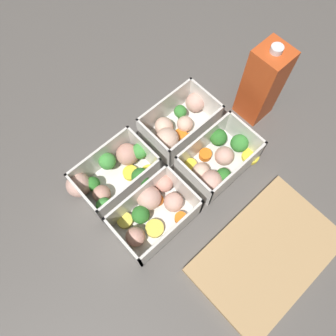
{
  "coord_description": "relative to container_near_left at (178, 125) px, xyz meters",
  "views": [
    {
      "loc": [
        0.19,
        0.2,
        0.66
      ],
      "look_at": [
        0.0,
        0.0,
        0.03
      ],
      "focal_mm": 35.0,
      "sensor_mm": 36.0,
      "label": 1
    }
  ],
  "objects": [
    {
      "name": "juice_carton",
      "position": [
        -0.17,
        0.08,
        0.07
      ],
      "size": [
        0.07,
        0.07,
        0.2
      ],
      "color": "#D14C1E",
      "rests_on": "ground_plane"
    },
    {
      "name": "cutting_board",
      "position": [
        0.07,
        0.32,
        -0.02
      ],
      "size": [
        0.28,
        0.18,
        0.02
      ],
      "color": "tan",
      "rests_on": "ground_plane"
    },
    {
      "name": "container_near_right",
      "position": [
        0.18,
        -0.0,
        0.0
      ],
      "size": [
        0.19,
        0.13,
        0.07
      ],
      "color": "silver",
      "rests_on": "ground_plane"
    },
    {
      "name": "container_near_left",
      "position": [
        0.0,
        0.0,
        0.0
      ],
      "size": [
        0.18,
        0.1,
        0.07
      ],
      "color": "silver",
      "rests_on": "ground_plane"
    },
    {
      "name": "container_far_right",
      "position": [
        0.17,
        0.11,
        -0.0
      ],
      "size": [
        0.17,
        0.12,
        0.07
      ],
      "color": "silver",
      "rests_on": "ground_plane"
    },
    {
      "name": "ground_plane",
      "position": [
        0.09,
        0.06,
        -0.03
      ],
      "size": [
        4.0,
        4.0,
        0.0
      ],
      "primitive_type": "plane",
      "color": "#56514C"
    },
    {
      "name": "container_far_left",
      "position": [
        -0.0,
        0.12,
        -0.0
      ],
      "size": [
        0.17,
        0.12,
        0.07
      ],
      "color": "silver",
      "rests_on": "ground_plane"
    }
  ]
}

